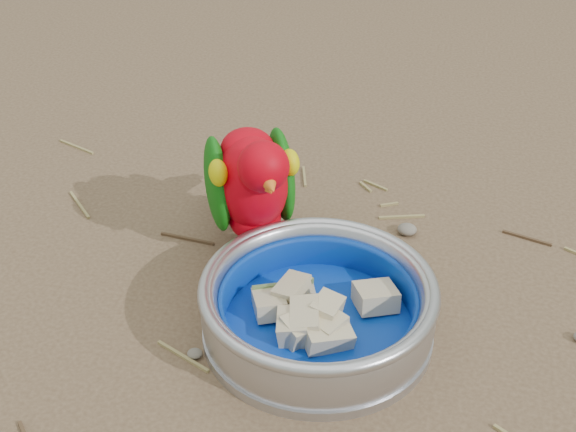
# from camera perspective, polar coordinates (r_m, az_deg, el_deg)

# --- Properties ---
(ground) EXTENTS (60.00, 60.00, 0.00)m
(ground) POSITION_cam_1_polar(r_m,az_deg,el_deg) (0.72, 0.15, -11.99)
(ground) COLOR brown
(food_bowl) EXTENTS (0.22, 0.22, 0.02)m
(food_bowl) POSITION_cam_1_polar(r_m,az_deg,el_deg) (0.77, 2.11, -7.93)
(food_bowl) COLOR #B2B2BA
(food_bowl) RESTS_ON ground
(bowl_wall) EXTENTS (0.22, 0.22, 0.04)m
(bowl_wall) POSITION_cam_1_polar(r_m,az_deg,el_deg) (0.75, 2.16, -6.22)
(bowl_wall) COLOR #B2B2BA
(bowl_wall) RESTS_ON food_bowl
(fruit_wedges) EXTENTS (0.13, 0.13, 0.03)m
(fruit_wedges) POSITION_cam_1_polar(r_m,az_deg,el_deg) (0.75, 2.15, -6.63)
(fruit_wedges) COLOR #C1B089
(fruit_wedges) RESTS_ON food_bowl
(lory_parrot) EXTENTS (0.17, 0.21, 0.16)m
(lory_parrot) POSITION_cam_1_polar(r_m,az_deg,el_deg) (0.83, -2.52, 1.59)
(lory_parrot) COLOR #B7000D
(lory_parrot) RESTS_ON ground
(ground_debris) EXTENTS (0.90, 0.80, 0.01)m
(ground_debris) POSITION_cam_1_polar(r_m,az_deg,el_deg) (0.74, 1.95, -10.50)
(ground_debris) COLOR #90814E
(ground_debris) RESTS_ON ground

